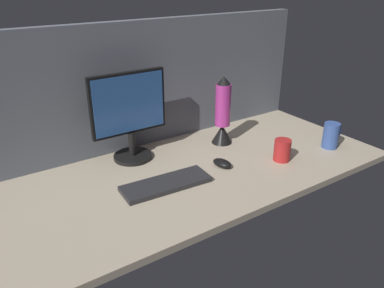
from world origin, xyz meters
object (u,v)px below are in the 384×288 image
mug_red_plastic (282,150)px  mug_ceramic_blue (331,135)px  lava_lamp (223,116)px  mouse (222,163)px  keyboard (166,184)px  monitor (129,114)px

mug_red_plastic → mug_ceramic_blue: (30.57, -3.19, 1.32)cm
mug_red_plastic → lava_lamp: lava_lamp is taller
mouse → mug_red_plastic: bearing=-34.0°
mug_ceramic_blue → lava_lamp: 54.52cm
keyboard → mug_red_plastic: (56.63, -9.47, 4.11)cm
keyboard → lava_lamp: 52.66cm
keyboard → mouse: mouse is taller
mug_ceramic_blue → lava_lamp: bearing=140.0°
keyboard → mug_ceramic_blue: mug_ceramic_blue is taller
keyboard → mug_ceramic_blue: bearing=-4.6°
monitor → keyboard: size_ratio=1.11×
monitor → mug_ceramic_blue: (87.29, -44.21, -15.67)cm
mouse → mug_red_plastic: size_ratio=0.94×
mug_red_plastic → mouse: bearing=159.5°
mug_red_plastic → mug_ceramic_blue: size_ratio=0.80×
lava_lamp → keyboard: bearing=-154.4°
lava_lamp → monitor: bearing=168.3°
lava_lamp → mug_ceramic_blue: bearing=-40.0°
mouse → mug_red_plastic: mug_red_plastic is taller
monitor → mug_ceramic_blue: monitor is taller
mouse → mug_ceramic_blue: bearing=-26.5°
mug_red_plastic → lava_lamp: 34.55cm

